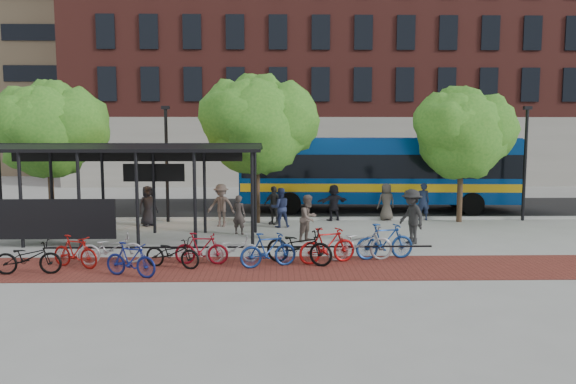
{
  "coord_description": "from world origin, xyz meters",
  "views": [
    {
      "loc": [
        -2.18,
        -21.27,
        4.06
      ],
      "look_at": [
        -1.69,
        1.09,
        1.6
      ],
      "focal_mm": 35.0,
      "sensor_mm": 36.0,
      "label": 1
    }
  ],
  "objects_px": {
    "bus_shelter": "(114,159)",
    "bike_6": "(233,248)",
    "tree_a": "(51,126)",
    "bike_8": "(299,246)",
    "bike_7": "(268,250)",
    "pedestrian_8": "(308,218)",
    "lamp_post_right": "(525,160)",
    "pedestrian_1": "(239,215)",
    "tree_b": "(259,121)",
    "lamp_post_left": "(167,160)",
    "pedestrian_7": "(423,202)",
    "bike_11": "(385,241)",
    "tree_c": "(464,131)",
    "pedestrian_4": "(274,205)",
    "pedestrian_9": "(412,217)",
    "bus": "(377,169)",
    "pedestrian_3": "(221,205)",
    "bike_10": "(359,243)",
    "bike_0": "(28,257)",
    "bike_9": "(327,245)",
    "bike_4": "(172,253)",
    "pedestrian_2": "(280,208)",
    "bike_2": "(111,248)",
    "bike_1": "(75,252)",
    "bike_5": "(201,249)",
    "pedestrian_6": "(386,202)",
    "pedestrian_0": "(148,206)",
    "pedestrian_5": "(334,203)"
  },
  "relations": [
    {
      "from": "bike_11",
      "to": "pedestrian_1",
      "type": "relative_size",
      "value": 1.24
    },
    {
      "from": "tree_b",
      "to": "lamp_post_left",
      "type": "xyz_separation_m",
      "value": [
        -4.1,
        0.25,
        -1.71
      ]
    },
    {
      "from": "bus",
      "to": "pedestrian_2",
      "type": "distance_m",
      "value": 6.98
    },
    {
      "from": "bike_4",
      "to": "pedestrian_3",
      "type": "height_order",
      "value": "pedestrian_3"
    },
    {
      "from": "bus_shelter",
      "to": "bike_6",
      "type": "bearing_deg",
      "value": -39.18
    },
    {
      "from": "tree_a",
      "to": "bike_11",
      "type": "height_order",
      "value": "tree_a"
    },
    {
      "from": "tree_c",
      "to": "bike_7",
      "type": "distance_m",
      "value": 12.35
    },
    {
      "from": "pedestrian_8",
      "to": "lamp_post_left",
      "type": "bearing_deg",
      "value": 93.4
    },
    {
      "from": "bus_shelter",
      "to": "bike_11",
      "type": "relative_size",
      "value": 5.53
    },
    {
      "from": "pedestrian_8",
      "to": "pedestrian_9",
      "type": "xyz_separation_m",
      "value": [
        3.67,
        -0.56,
        0.13
      ]
    },
    {
      "from": "tree_a",
      "to": "lamp_post_right",
      "type": "height_order",
      "value": "tree_a"
    },
    {
      "from": "bike_9",
      "to": "pedestrian_0",
      "type": "relative_size",
      "value": 1.08
    },
    {
      "from": "tree_c",
      "to": "pedestrian_2",
      "type": "bearing_deg",
      "value": -170.99
    },
    {
      "from": "tree_a",
      "to": "pedestrian_4",
      "type": "xyz_separation_m",
      "value": [
        9.63,
        -0.52,
        -3.4
      ]
    },
    {
      "from": "lamp_post_right",
      "to": "pedestrian_3",
      "type": "xyz_separation_m",
      "value": [
        -13.49,
        -1.29,
        -1.84
      ]
    },
    {
      "from": "pedestrian_8",
      "to": "bike_1",
      "type": "bearing_deg",
      "value": 158.94
    },
    {
      "from": "bike_0",
      "to": "pedestrian_3",
      "type": "bearing_deg",
      "value": -34.21
    },
    {
      "from": "bike_5",
      "to": "pedestrian_8",
      "type": "distance_m",
      "value": 4.98
    },
    {
      "from": "bike_4",
      "to": "pedestrian_3",
      "type": "xyz_separation_m",
      "value": [
        0.75,
        7.22,
        0.44
      ]
    },
    {
      "from": "bus",
      "to": "pedestrian_4",
      "type": "bearing_deg",
      "value": -139.42
    },
    {
      "from": "bike_2",
      "to": "pedestrian_5",
      "type": "xyz_separation_m",
      "value": [
        7.64,
        8.19,
        0.32
      ]
    },
    {
      "from": "bus_shelter",
      "to": "bike_10",
      "type": "bearing_deg",
      "value": -22.87
    },
    {
      "from": "pedestrian_1",
      "to": "pedestrian_3",
      "type": "distance_m",
      "value": 2.02
    },
    {
      "from": "bike_1",
      "to": "pedestrian_1",
      "type": "xyz_separation_m",
      "value": [
        4.5,
        5.32,
        0.28
      ]
    },
    {
      "from": "bike_6",
      "to": "bike_10",
      "type": "bearing_deg",
      "value": -93.28
    },
    {
      "from": "lamp_post_right",
      "to": "pedestrian_1",
      "type": "bearing_deg",
      "value": -166.19
    },
    {
      "from": "lamp_post_left",
      "to": "bike_8",
      "type": "distance_m",
      "value": 10.06
    },
    {
      "from": "tree_a",
      "to": "bike_8",
      "type": "distance_m",
      "value": 13.58
    },
    {
      "from": "lamp_post_right",
      "to": "pedestrian_7",
      "type": "xyz_separation_m",
      "value": [
        -4.51,
        0.2,
        -1.9
      ]
    },
    {
      "from": "bike_1",
      "to": "bike_2",
      "type": "relative_size",
      "value": 0.86
    },
    {
      "from": "bike_10",
      "to": "pedestrian_3",
      "type": "bearing_deg",
      "value": 30.36
    },
    {
      "from": "pedestrian_2",
      "to": "pedestrian_7",
      "type": "distance_m",
      "value": 6.72
    },
    {
      "from": "pedestrian_1",
      "to": "bus_shelter",
      "type": "bearing_deg",
      "value": 36.05
    },
    {
      "from": "pedestrian_7",
      "to": "pedestrian_8",
      "type": "bearing_deg",
      "value": 39.84
    },
    {
      "from": "pedestrian_6",
      "to": "bike_6",
      "type": "bearing_deg",
      "value": 36.91
    },
    {
      "from": "lamp_post_left",
      "to": "pedestrian_4",
      "type": "height_order",
      "value": "lamp_post_left"
    },
    {
      "from": "bike_2",
      "to": "tree_a",
      "type": "bearing_deg",
      "value": 19.96
    },
    {
      "from": "bike_7",
      "to": "pedestrian_8",
      "type": "relative_size",
      "value": 1.01
    },
    {
      "from": "pedestrian_4",
      "to": "lamp_post_right",
      "type": "bearing_deg",
      "value": 38.21
    },
    {
      "from": "bus",
      "to": "bike_7",
      "type": "distance_m",
      "value": 12.98
    },
    {
      "from": "bike_4",
      "to": "bike_9",
      "type": "relative_size",
      "value": 0.95
    },
    {
      "from": "bike_0",
      "to": "pedestrian_3",
      "type": "relative_size",
      "value": 1.02
    },
    {
      "from": "bike_6",
      "to": "bike_10",
      "type": "height_order",
      "value": "bike_10"
    },
    {
      "from": "bike_10",
      "to": "bike_11",
      "type": "relative_size",
      "value": 1.12
    },
    {
      "from": "bike_2",
      "to": "bike_8",
      "type": "bearing_deg",
      "value": -102.6
    },
    {
      "from": "tree_a",
      "to": "bike_4",
      "type": "relative_size",
      "value": 3.51
    },
    {
      "from": "bike_0",
      "to": "bike_9",
      "type": "height_order",
      "value": "bike_9"
    },
    {
      "from": "bike_1",
      "to": "pedestrian_7",
      "type": "height_order",
      "value": "pedestrian_7"
    },
    {
      "from": "bike_11",
      "to": "pedestrian_2",
      "type": "relative_size",
      "value": 1.15
    },
    {
      "from": "lamp_post_left",
      "to": "pedestrian_1",
      "type": "xyz_separation_m",
      "value": [
        3.37,
        -3.1,
        -1.97
      ]
    }
  ]
}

